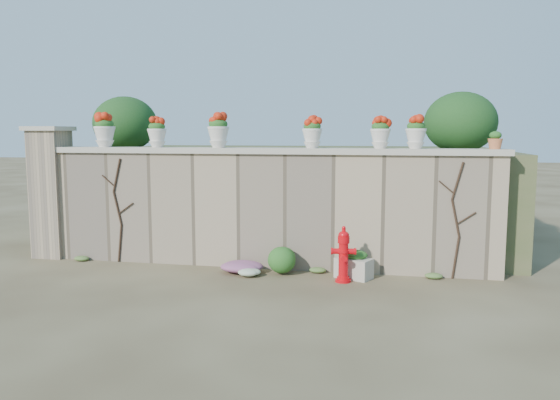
% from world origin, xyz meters
% --- Properties ---
extents(ground, '(80.00, 80.00, 0.00)m').
position_xyz_m(ground, '(0.00, 0.00, 0.00)').
color(ground, '#493A24').
rests_on(ground, ground).
extents(stone_wall, '(8.00, 0.40, 2.00)m').
position_xyz_m(stone_wall, '(0.00, 1.80, 1.00)').
color(stone_wall, '#9E8869').
rests_on(stone_wall, ground).
extents(wall_cap, '(8.10, 0.52, 0.10)m').
position_xyz_m(wall_cap, '(0.00, 1.80, 2.05)').
color(wall_cap, '#BEB4A1').
rests_on(wall_cap, stone_wall).
extents(gate_pillar, '(0.72, 0.72, 2.48)m').
position_xyz_m(gate_pillar, '(-4.15, 1.80, 1.26)').
color(gate_pillar, '#9E8869').
rests_on(gate_pillar, ground).
extents(raised_fill, '(9.00, 6.00, 2.00)m').
position_xyz_m(raised_fill, '(0.00, 5.00, 1.00)').
color(raised_fill, '#384C23').
rests_on(raised_fill, ground).
extents(back_shrub_left, '(1.30, 1.30, 1.10)m').
position_xyz_m(back_shrub_left, '(-3.20, 3.00, 2.55)').
color(back_shrub_left, '#143814').
rests_on(back_shrub_left, raised_fill).
extents(back_shrub_right, '(1.30, 1.30, 1.10)m').
position_xyz_m(back_shrub_right, '(3.40, 3.00, 2.55)').
color(back_shrub_right, '#143814').
rests_on(back_shrub_right, raised_fill).
extents(vine_left, '(0.60, 0.04, 1.91)m').
position_xyz_m(vine_left, '(-2.67, 1.58, 0.99)').
color(vine_left, black).
rests_on(vine_left, ground).
extents(vine_right, '(0.60, 0.04, 1.91)m').
position_xyz_m(vine_right, '(3.23, 1.58, 0.99)').
color(vine_right, black).
rests_on(vine_right, ground).
extents(fire_hydrant, '(0.39, 0.27, 0.89)m').
position_xyz_m(fire_hydrant, '(1.47, 1.03, 0.45)').
color(fire_hydrant, red).
rests_on(fire_hydrant, ground).
extents(planter_box, '(0.65, 0.53, 0.47)m').
position_xyz_m(planter_box, '(1.62, 1.30, 0.22)').
color(planter_box, '#BEB4A1').
rests_on(planter_box, ground).
extents(green_shrub, '(0.60, 0.54, 0.57)m').
position_xyz_m(green_shrub, '(0.39, 1.33, 0.28)').
color(green_shrub, '#1E5119').
rests_on(green_shrub, ground).
extents(magenta_clump, '(0.93, 0.62, 0.25)m').
position_xyz_m(magenta_clump, '(-0.23, 1.19, 0.12)').
color(magenta_clump, '#CA28B0').
rests_on(magenta_clump, ground).
extents(white_flowers, '(0.50, 0.40, 0.18)m').
position_xyz_m(white_flowers, '(-0.12, 1.01, 0.09)').
color(white_flowers, white).
rests_on(white_flowers, ground).
extents(urn_pot_0, '(0.39, 0.39, 0.61)m').
position_xyz_m(urn_pot_0, '(-3.00, 1.80, 2.40)').
color(urn_pot_0, silver).
rests_on(urn_pot_0, wall_cap).
extents(urn_pot_1, '(0.34, 0.34, 0.54)m').
position_xyz_m(urn_pot_1, '(-1.97, 1.80, 2.37)').
color(urn_pot_1, silver).
rests_on(urn_pot_1, wall_cap).
extents(urn_pot_2, '(0.38, 0.38, 0.60)m').
position_xyz_m(urn_pot_2, '(-0.82, 1.80, 2.40)').
color(urn_pot_2, silver).
rests_on(urn_pot_2, wall_cap).
extents(urn_pot_3, '(0.34, 0.34, 0.53)m').
position_xyz_m(urn_pot_3, '(0.85, 1.80, 2.36)').
color(urn_pot_3, silver).
rests_on(urn_pot_3, wall_cap).
extents(urn_pot_4, '(0.34, 0.34, 0.53)m').
position_xyz_m(urn_pot_4, '(1.99, 1.80, 2.36)').
color(urn_pot_4, silver).
rests_on(urn_pot_4, wall_cap).
extents(urn_pot_5, '(0.34, 0.34, 0.53)m').
position_xyz_m(urn_pot_5, '(2.56, 1.80, 2.36)').
color(urn_pot_5, silver).
rests_on(urn_pot_5, wall_cap).
extents(terracotta_pot, '(0.23, 0.23, 0.28)m').
position_xyz_m(terracotta_pot, '(3.80, 1.80, 2.23)').
color(terracotta_pot, '#C66A3C').
rests_on(terracotta_pot, wall_cap).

